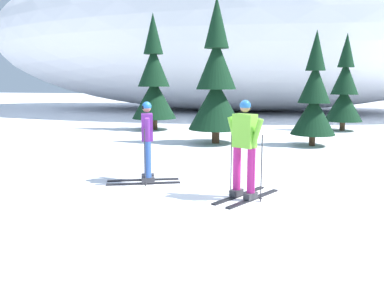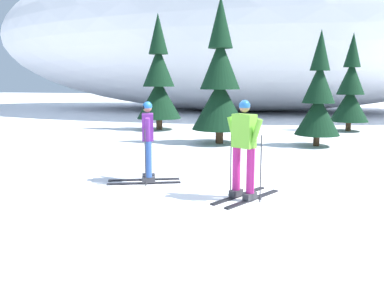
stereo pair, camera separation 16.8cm
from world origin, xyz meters
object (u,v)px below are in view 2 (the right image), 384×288
object	(u,v)px
pine_tree_center_left	(220,83)
pine_tree_far_left	(159,82)
pine_tree_center_right	(318,98)
skier_purple_jacket	(148,140)
skier_lime_jacket	(244,147)
pine_tree_far_right	(350,90)

from	to	relation	value
pine_tree_center_left	pine_tree_far_left	bearing A→B (deg)	138.48
pine_tree_center_left	pine_tree_center_right	distance (m)	3.39
skier_purple_jacket	pine_tree_far_left	distance (m)	9.81
skier_lime_jacket	skier_purple_jacket	world-z (taller)	skier_lime_jacket
skier_lime_jacket	skier_purple_jacket	distance (m)	2.32
skier_purple_jacket	pine_tree_far_right	xyz separation A→B (m)	(4.90, 11.15, 0.88)
pine_tree_far_left	pine_tree_center_right	distance (m)	7.53
pine_tree_center_left	pine_tree_far_right	xyz separation A→B (m)	(4.70, 5.25, -0.33)
pine_tree_center_left	pine_tree_far_right	bearing A→B (deg)	48.17
pine_tree_center_left	skier_lime_jacket	bearing A→B (deg)	-72.83
pine_tree_center_left	pine_tree_center_right	size ratio (longest dim) A/B	1.31
pine_tree_far_left	pine_tree_center_right	xyz separation A→B (m)	(6.96, -2.82, -0.55)
skier_lime_jacket	pine_tree_far_left	distance (m)	11.33
skier_purple_jacket	pine_tree_center_right	size ratio (longest dim) A/B	0.45
skier_lime_jacket	pine_tree_center_right	world-z (taller)	pine_tree_center_right
pine_tree_center_left	pine_tree_center_right	xyz separation A→B (m)	(3.33, 0.39, -0.50)
pine_tree_far_left	pine_tree_far_right	xyz separation A→B (m)	(8.33, 2.04, -0.38)
skier_purple_jacket	pine_tree_center_left	world-z (taller)	pine_tree_center_left
skier_purple_jacket	pine_tree_far_right	distance (m)	12.21
pine_tree_far_left	pine_tree_center_left	size ratio (longest dim) A/B	1.02
skier_purple_jacket	skier_lime_jacket	bearing A→B (deg)	-16.27
skier_purple_jacket	pine_tree_far_right	world-z (taller)	pine_tree_far_right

